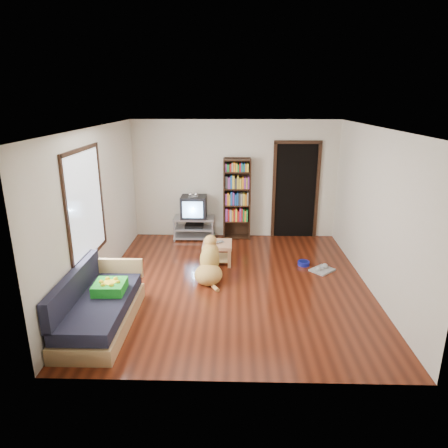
{
  "coord_description": "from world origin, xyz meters",
  "views": [
    {
      "loc": [
        -0.0,
        -6.22,
        3.03
      ],
      "look_at": [
        -0.19,
        0.51,
        0.9
      ],
      "focal_mm": 32.0,
      "sensor_mm": 36.0,
      "label": 1
    }
  ],
  "objects_px": {
    "bookshelf": "(237,195)",
    "coffee_table": "(217,249)",
    "crt_tv": "(194,206)",
    "dog_bowl": "(304,263)",
    "tv_stand": "(194,227)",
    "sofa": "(98,308)",
    "grey_rag": "(322,270)",
    "laptop": "(217,243)",
    "green_cushion": "(110,287)",
    "dog": "(209,264)"
  },
  "relations": [
    {
      "from": "bookshelf",
      "to": "green_cushion",
      "type": "bearing_deg",
      "value": -117.04
    },
    {
      "from": "grey_rag",
      "to": "crt_tv",
      "type": "distance_m",
      "value": 3.14
    },
    {
      "from": "grey_rag",
      "to": "sofa",
      "type": "height_order",
      "value": "sofa"
    },
    {
      "from": "dog",
      "to": "tv_stand",
      "type": "bearing_deg",
      "value": 102.58
    },
    {
      "from": "crt_tv",
      "to": "dog_bowl",
      "type": "bearing_deg",
      "value": -33.59
    },
    {
      "from": "coffee_table",
      "to": "bookshelf",
      "type": "bearing_deg",
      "value": 75.59
    },
    {
      "from": "green_cushion",
      "to": "coffee_table",
      "type": "xyz_separation_m",
      "value": [
        1.42,
        2.07,
        -0.21
      ]
    },
    {
      "from": "green_cushion",
      "to": "crt_tv",
      "type": "relative_size",
      "value": 0.74
    },
    {
      "from": "laptop",
      "to": "tv_stand",
      "type": "distance_m",
      "value": 1.52
    },
    {
      "from": "green_cushion",
      "to": "sofa",
      "type": "distance_m",
      "value": 0.33
    },
    {
      "from": "bookshelf",
      "to": "sofa",
      "type": "distance_m",
      "value": 4.26
    },
    {
      "from": "dog",
      "to": "coffee_table",
      "type": "bearing_deg",
      "value": 81.95
    },
    {
      "from": "dog_bowl",
      "to": "crt_tv",
      "type": "distance_m",
      "value": 2.75
    },
    {
      "from": "dog_bowl",
      "to": "grey_rag",
      "type": "bearing_deg",
      "value": -39.81
    },
    {
      "from": "green_cushion",
      "to": "sofa",
      "type": "xyz_separation_m",
      "value": [
        -0.12,
        -0.2,
        -0.23
      ]
    },
    {
      "from": "grey_rag",
      "to": "coffee_table",
      "type": "xyz_separation_m",
      "value": [
        -1.94,
        0.34,
        0.27
      ]
    },
    {
      "from": "green_cushion",
      "to": "tv_stand",
      "type": "xyz_separation_m",
      "value": [
        0.85,
        3.43,
        -0.22
      ]
    },
    {
      "from": "tv_stand",
      "to": "sofa",
      "type": "bearing_deg",
      "value": -105.02
    },
    {
      "from": "coffee_table",
      "to": "dog",
      "type": "bearing_deg",
      "value": -98.05
    },
    {
      "from": "dog_bowl",
      "to": "crt_tv",
      "type": "bearing_deg",
      "value": 146.41
    },
    {
      "from": "green_cushion",
      "to": "dog_bowl",
      "type": "relative_size",
      "value": 1.94
    },
    {
      "from": "bookshelf",
      "to": "coffee_table",
      "type": "relative_size",
      "value": 3.27
    },
    {
      "from": "tv_stand",
      "to": "coffee_table",
      "type": "relative_size",
      "value": 1.64
    },
    {
      "from": "dog_bowl",
      "to": "coffee_table",
      "type": "bearing_deg",
      "value": 177.01
    },
    {
      "from": "laptop",
      "to": "grey_rag",
      "type": "xyz_separation_m",
      "value": [
        1.94,
        -0.31,
        -0.4
      ]
    },
    {
      "from": "green_cushion",
      "to": "tv_stand",
      "type": "bearing_deg",
      "value": 74.42
    },
    {
      "from": "dog_bowl",
      "to": "dog",
      "type": "height_order",
      "value": "dog"
    },
    {
      "from": "dog_bowl",
      "to": "dog",
      "type": "xyz_separation_m",
      "value": [
        -1.75,
        -0.65,
        0.24
      ]
    },
    {
      "from": "coffee_table",
      "to": "sofa",
      "type": "bearing_deg",
      "value": -124.36
    },
    {
      "from": "green_cushion",
      "to": "tv_stand",
      "type": "distance_m",
      "value": 3.54
    },
    {
      "from": "green_cushion",
      "to": "dog_bowl",
      "type": "bearing_deg",
      "value": 31.18
    },
    {
      "from": "bookshelf",
      "to": "dog",
      "type": "bearing_deg",
      "value": -102.3
    },
    {
      "from": "green_cushion",
      "to": "sofa",
      "type": "bearing_deg",
      "value": -123.78
    },
    {
      "from": "dog",
      "to": "grey_rag",
      "type": "bearing_deg",
      "value": 11.17
    },
    {
      "from": "bookshelf",
      "to": "coffee_table",
      "type": "height_order",
      "value": "bookshelf"
    },
    {
      "from": "bookshelf",
      "to": "coffee_table",
      "type": "xyz_separation_m",
      "value": [
        -0.38,
        -1.46,
        -0.72
      ]
    },
    {
      "from": "laptop",
      "to": "grey_rag",
      "type": "bearing_deg",
      "value": -29.5
    },
    {
      "from": "laptop",
      "to": "coffee_table",
      "type": "xyz_separation_m",
      "value": [
        0.0,
        0.03,
        -0.13
      ]
    },
    {
      "from": "tv_stand",
      "to": "coffee_table",
      "type": "bearing_deg",
      "value": -67.17
    },
    {
      "from": "green_cushion",
      "to": "dog_bowl",
      "type": "distance_m",
      "value": 3.68
    },
    {
      "from": "grey_rag",
      "to": "laptop",
      "type": "bearing_deg",
      "value": 171.06
    },
    {
      "from": "grey_rag",
      "to": "tv_stand",
      "type": "relative_size",
      "value": 0.44
    },
    {
      "from": "sofa",
      "to": "dog_bowl",
      "type": "bearing_deg",
      "value": 34.32
    },
    {
      "from": "crt_tv",
      "to": "sofa",
      "type": "distance_m",
      "value": 3.81
    },
    {
      "from": "laptop",
      "to": "crt_tv",
      "type": "height_order",
      "value": "crt_tv"
    },
    {
      "from": "tv_stand",
      "to": "sofa",
      "type": "distance_m",
      "value": 3.76
    },
    {
      "from": "dog_bowl",
      "to": "crt_tv",
      "type": "height_order",
      "value": "crt_tv"
    },
    {
      "from": "grey_rag",
      "to": "green_cushion",
      "type": "bearing_deg",
      "value": -152.79
    },
    {
      "from": "crt_tv",
      "to": "grey_rag",
      "type": "bearing_deg",
      "value": -34.39
    },
    {
      "from": "bookshelf",
      "to": "dog",
      "type": "relative_size",
      "value": 1.91
    }
  ]
}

